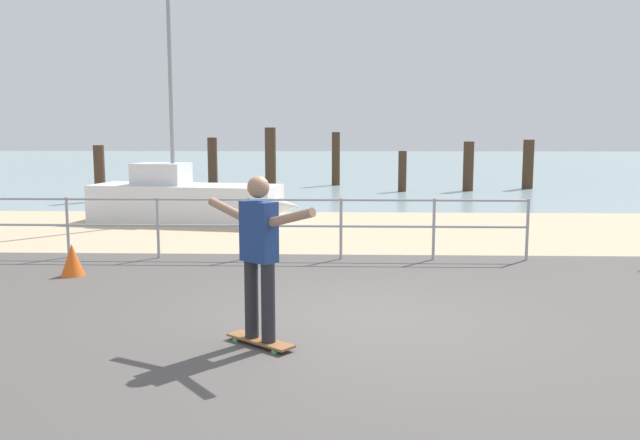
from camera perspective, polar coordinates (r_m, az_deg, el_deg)
The scene contains 15 objects.
ground_plane at distance 6.75m, azimuth 3.51°, elevation -11.09°, with size 24.00×10.00×0.04m, color #514C49.
beach_strip at distance 14.55m, azimuth 2.64°, elevation -0.86°, with size 24.00×6.00×0.04m, color tan.
sea_surface at distance 42.44m, azimuth 2.17°, elevation 4.81°, with size 72.00×50.00×0.04m, color #849EA3.
railing_fence at distance 11.20m, azimuth -6.12°, elevation 0.09°, with size 9.32×0.05×1.05m.
sailboat at distance 15.86m, azimuth -10.90°, elevation 1.64°, with size 5.06×2.12×5.77m.
skateboard at distance 6.83m, azimuth -5.15°, elevation -10.29°, with size 0.75×0.66×0.08m.
skateboarder at distance 6.60m, azimuth -5.25°, elevation -2.42°, with size 1.18×0.98×1.65m.
groyne_post_0 at distance 21.17m, azimuth -18.39°, elevation 3.79°, with size 0.32×0.32×1.72m, color #422D1E.
groyne_post_1 at distance 25.86m, azimuth -9.20°, elevation 4.92°, with size 0.37×0.37×1.88m, color #422D1E.
groyne_post_2 at distance 24.29m, azimuth -4.27°, elevation 5.26°, with size 0.40×0.40×2.26m, color #422D1E.
groyne_post_3 at distance 26.02m, azimuth 1.37°, elevation 5.25°, with size 0.32×0.32×2.09m, color #422D1E.
groyne_post_4 at distance 23.54m, azimuth 7.08°, elevation 4.15°, with size 0.29×0.29×1.44m, color #422D1E.
groyne_post_5 at distance 24.18m, azimuth 12.61°, elevation 4.50°, with size 0.37×0.37×1.77m, color #422D1E.
groyne_post_6 at distance 25.65m, azimuth 17.42°, elevation 4.57°, with size 0.40×0.40×1.82m, color #422D1E.
traffic_cone at distance 10.56m, azimuth -20.48°, elevation -3.27°, with size 0.36×0.36×0.50m, color #E55919.
Camera 1 is at (-0.19, -7.39, 2.18)m, focal length 37.30 mm.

